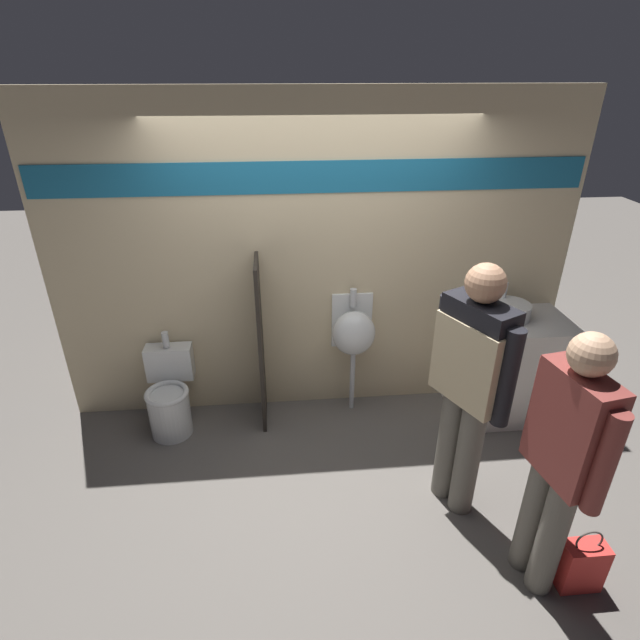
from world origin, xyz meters
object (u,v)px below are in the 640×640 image
Objects in this scene: urinal_near_counter at (354,333)px; sink_basin at (509,310)px; shopping_bag at (581,565)px; person_with_lanyard at (562,458)px; cell_phone at (491,328)px; person_in_vest at (470,377)px; toilet at (170,398)px.

sink_basin is at bearing -4.96° from urinal_near_counter.
sink_basin reaches higher than shopping_bag.
sink_basin is 1.73m from person_with_lanyard.
urinal_near_counter is (-1.07, 0.30, -0.15)m from cell_phone.
sink_basin is 1.96m from shopping_bag.
cell_phone is 0.30× the size of shopping_bag.
person_in_vest reaches higher than shopping_bag.
urinal_near_counter is 1.99m from person_with_lanyard.
sink_basin is 2.47× the size of cell_phone.
urinal_near_counter is at bearing 175.04° from sink_basin.
person_with_lanyard is at bearing -33.95° from toilet.
person_in_vest is at bearing 126.11° from shopping_bag.
toilet is at bearing -179.25° from sink_basin.
person_with_lanyard reaches higher than sink_basin.
cell_phone is 1.51m from person_with_lanyard.
person_in_vest is 3.96× the size of shopping_bag.
sink_basin is at bearing 83.62° from shopping_bag.
urinal_near_counter is at bearing 5.42° from toilet.
urinal_near_counter is 0.68× the size of person_with_lanyard.
person_with_lanyard is at bearing 178.65° from person_in_vest.
urinal_near_counter is 1.35× the size of toilet.
shopping_bag is at bearing -59.88° from urinal_near_counter.
sink_basin reaches higher than cell_phone.
toilet is 0.47× the size of person_in_vest.
toilet is at bearing 38.91° from person_in_vest.
cell_phone is 0.17× the size of toilet.
cell_phone is at bearing -15.45° from urinal_near_counter.
toilet is at bearing 176.85° from cell_phone.
cell_phone is 2.73m from toilet.
urinal_near_counter reaches higher than cell_phone.
cell_phone reaches higher than toilet.
toilet is 3.00m from person_with_lanyard.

